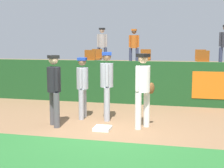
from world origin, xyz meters
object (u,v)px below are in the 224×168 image
object	(u,v)px
player_fielder_home	(143,85)
player_umpire	(54,86)
seat_back_center	(145,58)
spectator_casual	(134,45)
player_runner_visitor	(82,83)
seat_front_right	(203,61)
seat_back_right	(200,58)
seat_back_left	(96,57)
player_coach_visitor	(107,81)
spectator_capped	(102,44)
first_base	(102,128)
seat_front_left	(89,59)

from	to	relation	value
player_fielder_home	player_umpire	bearing A→B (deg)	-49.73
seat_back_center	spectator_casual	size ratio (longest dim) A/B	0.48
player_runner_visitor	seat_front_right	bearing A→B (deg)	135.12
player_fielder_home	seat_back_right	bearing A→B (deg)	-163.05
seat_back_center	seat_back_left	xyz separation A→B (m)	(-2.25, 0.00, 0.00)
seat_back_center	player_runner_visitor	bearing A→B (deg)	-99.89
player_coach_visitor	spectator_capped	size ratio (longest dim) A/B	1.02
player_runner_visitor	spectator_casual	xyz separation A→B (m)	(0.30, 6.75, 1.01)
seat_back_right	seat_front_right	distance (m)	1.80
player_umpire	seat_front_right	world-z (taller)	seat_front_right
player_runner_visitor	player_umpire	distance (m)	1.05
seat_back_left	spectator_casual	distance (m)	1.97
player_fielder_home	player_coach_visitor	bearing A→B (deg)	-88.51
seat_back_center	spectator_capped	bearing A→B (deg)	160.57
player_fielder_home	player_coach_visitor	xyz separation A→B (m)	(-1.08, 0.61, 0.01)
first_base	seat_back_center	world-z (taller)	seat_back_center
player_umpire	seat_back_left	bearing A→B (deg)	145.53
player_coach_visitor	seat_back_center	size ratio (longest dim) A/B	2.21
player_umpire	seat_back_center	xyz separation A→B (m)	(1.41, 6.66, 0.40)
seat_front_left	spectator_casual	xyz separation A→B (m)	(1.34, 2.86, 0.55)
seat_front_left	spectator_casual	bearing A→B (deg)	64.95
seat_front_right	seat_back_left	xyz separation A→B (m)	(-4.63, 1.80, 0.00)
player_umpire	seat_back_left	distance (m)	6.72
seat_back_left	spectator_casual	xyz separation A→B (m)	(1.56, 1.06, 0.55)
player_runner_visitor	spectator_casual	size ratio (longest dim) A/B	0.96
player_fielder_home	seat_back_center	bearing A→B (deg)	-142.00
seat_back_center	seat_back_left	size ratio (longest dim) A/B	1.00
player_fielder_home	seat_front_left	xyz separation A→B (m)	(-2.80, 4.50, 0.38)
spectator_casual	seat_front_right	bearing A→B (deg)	136.90
player_fielder_home	seat_front_right	xyz separation A→B (m)	(1.60, 4.50, 0.38)
player_umpire	spectator_capped	world-z (taller)	spectator_capped
seat_back_right	spectator_capped	distance (m)	4.63
seat_front_left	player_coach_visitor	bearing A→B (deg)	-66.07
seat_back_right	seat_back_left	distance (m)	4.60
seat_back_center	spectator_capped	distance (m)	2.39
player_coach_visitor	spectator_capped	distance (m)	6.79
player_fielder_home	seat_front_left	distance (m)	5.31
player_umpire	spectator_capped	xyz separation A→B (m)	(-0.77, 7.43, 0.99)
player_runner_visitor	spectator_casual	bearing A→B (deg)	173.46
player_coach_visitor	seat_front_left	distance (m)	4.27
seat_front_right	seat_back_center	bearing A→B (deg)	142.92
seat_back_right	seat_front_right	size ratio (longest dim) A/B	1.00
seat_back_right	seat_front_left	bearing A→B (deg)	-157.62
player_umpire	seat_front_left	bearing A→B (deg)	145.51
seat_back_left	seat_front_left	bearing A→B (deg)	-82.78
seat_back_right	seat_back_left	size ratio (longest dim) A/B	1.00
seat_back_left	player_umpire	bearing A→B (deg)	-82.81
player_coach_visitor	seat_back_left	world-z (taller)	player_coach_visitor
seat_front_right	spectator_capped	distance (m)	5.27
first_base	seat_back_left	xyz separation A→B (m)	(-2.11, 6.72, 1.41)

